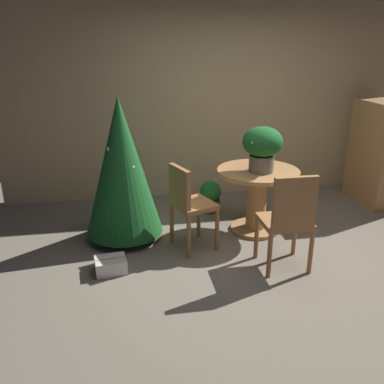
% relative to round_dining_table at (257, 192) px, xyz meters
% --- Properties ---
extents(ground_plane, '(6.60, 6.60, 0.00)m').
position_rel_round_dining_table_xyz_m(ground_plane, '(-0.09, -0.80, -0.47)').
color(ground_plane, '#756B5B').
extents(back_wall_panel, '(6.00, 0.10, 2.60)m').
position_rel_round_dining_table_xyz_m(back_wall_panel, '(-0.09, 1.40, 0.83)').
color(back_wall_panel, tan).
rests_on(back_wall_panel, ground_plane).
extents(round_dining_table, '(0.92, 0.92, 0.74)m').
position_rel_round_dining_table_xyz_m(round_dining_table, '(0.00, 0.00, 0.00)').
color(round_dining_table, '#B27F4C').
rests_on(round_dining_table, ground_plane).
extents(flower_vase, '(0.43, 0.43, 0.50)m').
position_rel_round_dining_table_xyz_m(flower_vase, '(0.00, -0.08, 0.56)').
color(flower_vase, '#665B51').
rests_on(flower_vase, round_dining_table).
extents(wooden_chair_near, '(0.45, 0.43, 0.98)m').
position_rel_round_dining_table_xyz_m(wooden_chair_near, '(0.00, -0.91, 0.08)').
color(wooden_chair_near, '#9E6B3D').
rests_on(wooden_chair_near, ground_plane).
extents(wooden_chair_left, '(0.50, 0.52, 0.91)m').
position_rel_round_dining_table_xyz_m(wooden_chair_left, '(-0.84, -0.31, 0.06)').
color(wooden_chair_left, '#9E6B3D').
rests_on(wooden_chair_left, ground_plane).
extents(holiday_tree, '(0.84, 0.84, 1.57)m').
position_rel_round_dining_table_xyz_m(holiday_tree, '(-1.50, 0.06, 0.36)').
color(holiday_tree, brown).
rests_on(holiday_tree, ground_plane).
extents(gift_box_cream, '(0.32, 0.26, 0.14)m').
position_rel_round_dining_table_xyz_m(gift_box_cream, '(-1.65, -0.67, -0.40)').
color(gift_box_cream, silver).
rests_on(gift_box_cream, ground_plane).
extents(wooden_cabinet, '(0.52, 0.82, 1.36)m').
position_rel_round_dining_table_xyz_m(wooden_cabinet, '(1.92, 0.64, 0.21)').
color(wooden_cabinet, '#B27F4C').
rests_on(wooden_cabinet, ground_plane).
extents(potted_plant, '(0.27, 0.27, 0.41)m').
position_rel_round_dining_table_xyz_m(potted_plant, '(-0.40, 0.66, -0.26)').
color(potted_plant, '#4C382D').
rests_on(potted_plant, ground_plane).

